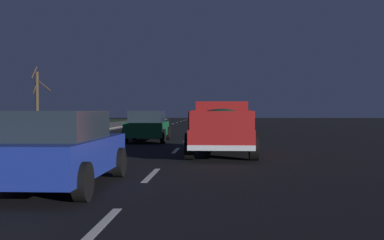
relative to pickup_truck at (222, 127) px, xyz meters
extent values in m
plane|color=black|center=(13.25, 3.50, -0.98)|extent=(144.00, 144.00, 0.00)
cube|color=slate|center=(13.25, 10.95, -0.92)|extent=(108.00, 4.00, 0.12)
cube|color=silver|center=(-10.38, 1.75, -0.98)|extent=(2.40, 0.14, 0.01)
cube|color=silver|center=(-5.31, 1.75, -0.98)|extent=(2.40, 0.14, 0.01)
cube|color=silver|center=(1.58, 1.75, -0.98)|extent=(2.40, 0.14, 0.01)
cube|color=silver|center=(7.82, 1.75, -0.98)|extent=(2.40, 0.14, 0.01)
cube|color=silver|center=(14.53, 1.75, -0.98)|extent=(2.40, 0.14, 0.01)
cube|color=silver|center=(21.35, 1.75, -0.98)|extent=(2.40, 0.14, 0.01)
cube|color=silver|center=(27.40, 1.75, -0.98)|extent=(2.40, 0.14, 0.01)
cube|color=silver|center=(33.82, 1.75, -0.98)|extent=(2.40, 0.14, 0.01)
cube|color=silver|center=(39.00, 1.75, -0.98)|extent=(2.40, 0.14, 0.01)
cube|color=silver|center=(44.07, 1.75, -0.98)|extent=(2.40, 0.14, 0.01)
cube|color=silver|center=(49.48, 1.75, -0.98)|extent=(2.40, 0.14, 0.01)
cube|color=silver|center=(55.28, 1.75, -0.98)|extent=(2.40, 0.14, 0.01)
cube|color=silver|center=(61.47, 1.75, -0.98)|extent=(2.40, 0.14, 0.01)
cube|color=silver|center=(-2.61, 5.25, -0.98)|extent=(2.40, 0.14, 0.01)
cube|color=silver|center=(2.64, 5.25, -0.98)|extent=(2.40, 0.14, 0.01)
cube|color=silver|center=(8.40, 5.25, -0.98)|extent=(2.40, 0.14, 0.01)
cube|color=silver|center=(14.96, 5.25, -0.98)|extent=(2.40, 0.14, 0.01)
cube|color=silver|center=(21.18, 5.25, -0.98)|extent=(2.40, 0.14, 0.01)
cube|color=silver|center=(27.22, 5.25, -0.98)|extent=(2.40, 0.14, 0.01)
cube|color=silver|center=(33.01, 5.25, -0.98)|extent=(2.40, 0.14, 0.01)
cube|color=silver|center=(38.57, 5.25, -0.98)|extent=(2.40, 0.14, 0.01)
cube|color=silver|center=(44.62, 5.25, -0.98)|extent=(2.40, 0.14, 0.01)
cube|color=silver|center=(51.06, 5.25, -0.98)|extent=(2.40, 0.14, 0.01)
cube|color=silver|center=(57.14, 5.25, -0.98)|extent=(2.40, 0.14, 0.01)
cube|color=silver|center=(62.15, 5.25, -0.98)|extent=(2.40, 0.14, 0.01)
cube|color=silver|center=(13.25, 8.65, -0.98)|extent=(108.00, 0.14, 0.01)
cube|color=maroon|center=(-0.06, 0.00, -0.31)|extent=(5.43, 2.09, 0.60)
cube|color=maroon|center=(1.13, -0.02, 0.44)|extent=(2.19, 1.88, 0.90)
cube|color=#1E2833|center=(0.08, 0.00, 0.49)|extent=(0.06, 1.44, 0.50)
cube|color=maroon|center=(-1.12, 0.96, 0.27)|extent=(3.02, 0.13, 0.56)
cube|color=maroon|center=(-1.15, -0.92, 0.27)|extent=(3.02, 0.13, 0.56)
cube|color=maroon|center=(-2.72, 0.05, 0.27)|extent=(0.11, 1.88, 0.56)
cube|color=silver|center=(-2.72, 0.05, -0.53)|extent=(0.15, 2.00, 0.16)
cube|color=red|center=(-2.69, 0.85, 0.47)|extent=(0.06, 0.14, 0.20)
cube|color=red|center=(-2.72, -0.75, 0.47)|extent=(0.06, 0.14, 0.20)
ellipsoid|color=#193823|center=(-1.14, 0.02, 0.31)|extent=(2.62, 1.56, 0.64)
sphere|color=silver|center=(-0.63, 0.37, 0.17)|extent=(0.40, 0.40, 0.40)
sphere|color=beige|center=(-1.74, -0.27, 0.15)|extent=(0.34, 0.34, 0.34)
cylinder|color=black|center=(1.74, 0.97, -0.56)|extent=(0.84, 0.28, 0.84)
cylinder|color=black|center=(1.71, -1.03, -0.56)|extent=(0.84, 0.28, 0.84)
cylinder|color=black|center=(-1.82, 1.03, -0.56)|extent=(0.84, 0.28, 0.84)
cylinder|color=black|center=(-1.86, -0.97, -0.56)|extent=(0.84, 0.28, 0.84)
cube|color=#14592D|center=(7.01, 3.63, -0.35)|extent=(4.44, 1.90, 0.70)
cube|color=#1E2833|center=(6.76, 3.63, 0.28)|extent=(2.50, 1.64, 0.56)
cylinder|color=black|center=(8.48, 4.57, -0.64)|extent=(0.68, 0.22, 0.68)
cylinder|color=black|center=(8.52, 2.77, -0.64)|extent=(0.68, 0.22, 0.68)
cylinder|color=black|center=(5.49, 4.50, -0.64)|extent=(0.68, 0.22, 0.68)
cylinder|color=black|center=(5.53, 2.70, -0.64)|extent=(0.68, 0.22, 0.68)
cube|color=red|center=(4.86, 3.58, -0.30)|extent=(0.12, 1.51, 0.10)
cube|color=navy|center=(-7.15, 3.36, -0.35)|extent=(4.40, 1.80, 0.70)
cube|color=#1E2833|center=(-7.40, 3.36, 0.28)|extent=(2.47, 1.59, 0.56)
cylinder|color=black|center=(-5.65, 4.26, -0.64)|extent=(0.68, 0.22, 0.68)
cylinder|color=black|center=(-5.65, 2.46, -0.64)|extent=(0.68, 0.22, 0.68)
cylinder|color=black|center=(-8.64, 2.46, -0.64)|extent=(0.68, 0.22, 0.68)
cube|color=red|center=(-9.30, 3.36, -0.30)|extent=(0.08, 1.51, 0.10)
cylinder|color=#423323|center=(19.66, 14.24, 1.32)|extent=(0.28, 0.28, 4.59)
cylinder|color=#423323|center=(19.60, 13.68, 2.56)|extent=(0.19, 1.19, 0.97)
cylinder|color=#423323|center=(19.10, 14.17, 2.30)|extent=(1.18, 0.26, 0.91)
cylinder|color=#423323|center=(19.40, 14.34, 3.53)|extent=(0.61, 0.32, 1.03)
camera|label=1|loc=(-16.44, 0.21, 0.56)|focal=43.84mm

